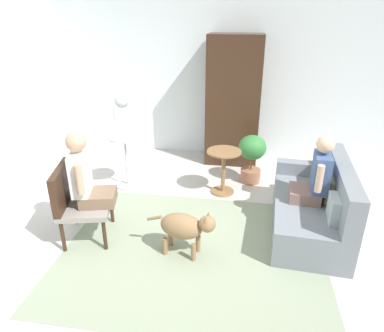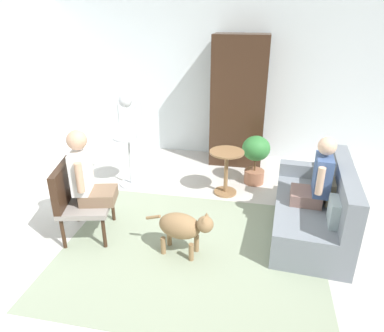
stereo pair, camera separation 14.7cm
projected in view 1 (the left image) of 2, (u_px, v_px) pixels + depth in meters
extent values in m
plane|color=beige|center=(196.00, 240.00, 4.18)|extent=(7.52, 7.52, 0.00)
cube|color=silver|center=(220.00, 81.00, 6.28)|extent=(6.87, 0.12, 2.71)
cube|color=gray|center=(193.00, 250.00, 3.98)|extent=(2.92, 2.44, 0.01)
cube|color=slate|center=(308.00, 215.00, 4.29)|extent=(0.94, 1.71, 0.42)
cube|color=slate|center=(342.00, 185.00, 4.05)|extent=(0.30, 1.66, 0.47)
cube|color=slate|center=(307.00, 169.00, 4.83)|extent=(0.84, 0.24, 0.18)
cube|color=#9EB2B7|center=(334.00, 209.00, 3.74)|extent=(0.12, 0.33, 0.28)
cube|color=#C6B284|center=(329.00, 189.00, 4.16)|extent=(0.12, 0.29, 0.28)
cube|color=gray|center=(324.00, 174.00, 4.55)|extent=(0.12, 0.34, 0.28)
cylinder|color=#382316|center=(112.00, 209.00, 4.46)|extent=(0.04, 0.04, 0.39)
cylinder|color=#382316|center=(105.00, 235.00, 3.94)|extent=(0.04, 0.04, 0.39)
cylinder|color=#382316|center=(75.00, 210.00, 4.43)|extent=(0.04, 0.04, 0.39)
cylinder|color=#382316|center=(63.00, 236.00, 3.91)|extent=(0.04, 0.04, 0.39)
cube|color=gray|center=(86.00, 205.00, 4.09)|extent=(0.70, 0.79, 0.06)
cube|color=#382316|center=(62.00, 186.00, 3.97)|extent=(0.23, 0.68, 0.46)
cube|color=#816159|center=(304.00, 194.00, 4.20)|extent=(0.38, 0.39, 0.14)
cube|color=#3F598C|center=(321.00, 173.00, 4.04)|extent=(0.21, 0.38, 0.46)
sphere|color=#DDB293|center=(326.00, 144.00, 3.90)|extent=(0.20, 0.20, 0.20)
cylinder|color=#DDB293|center=(320.00, 179.00, 3.84)|extent=(0.08, 0.08, 0.32)
cylinder|color=#DDB293|center=(316.00, 163.00, 4.24)|extent=(0.08, 0.08, 0.32)
cube|color=#7B604A|center=(98.00, 197.00, 4.06)|extent=(0.47, 0.44, 0.14)
cube|color=white|center=(80.00, 173.00, 3.92)|extent=(0.26, 0.39, 0.49)
sphere|color=tan|center=(76.00, 142.00, 3.77)|extent=(0.22, 0.22, 0.22)
cylinder|color=tan|center=(87.00, 164.00, 4.11)|extent=(0.08, 0.08, 0.34)
cylinder|color=tan|center=(79.00, 180.00, 3.72)|extent=(0.08, 0.08, 0.34)
cylinder|color=olive|center=(224.00, 152.00, 5.01)|extent=(0.50, 0.50, 0.02)
cylinder|color=olive|center=(223.00, 173.00, 5.15)|extent=(0.06, 0.06, 0.65)
cylinder|color=olive|center=(223.00, 191.00, 5.27)|extent=(0.34, 0.34, 0.03)
ellipsoid|color=olive|center=(181.00, 226.00, 3.81)|extent=(0.52, 0.36, 0.28)
sphere|color=olive|center=(207.00, 224.00, 3.70)|extent=(0.18, 0.18, 0.18)
cone|color=olive|center=(209.00, 215.00, 3.70)|extent=(0.06, 0.06, 0.06)
cone|color=olive|center=(206.00, 219.00, 3.62)|extent=(0.06, 0.06, 0.06)
cylinder|color=olive|center=(154.00, 218.00, 3.89)|extent=(0.18, 0.06, 0.10)
cylinder|color=olive|center=(198.00, 243.00, 3.94)|extent=(0.06, 0.06, 0.21)
cylinder|color=olive|center=(193.00, 252.00, 3.79)|extent=(0.06, 0.06, 0.21)
cylinder|color=olive|center=(170.00, 238.00, 4.04)|extent=(0.06, 0.06, 0.21)
cylinder|color=olive|center=(165.00, 246.00, 3.89)|extent=(0.06, 0.06, 0.21)
cylinder|color=silver|center=(128.00, 185.00, 5.47)|extent=(0.36, 0.36, 0.03)
cylinder|color=silver|center=(126.00, 163.00, 5.32)|extent=(0.04, 0.04, 0.79)
cylinder|color=silver|center=(124.00, 138.00, 5.16)|extent=(0.48, 0.48, 0.02)
cylinder|color=silver|center=(138.00, 120.00, 5.01)|extent=(0.01, 0.01, 0.53)
cylinder|color=silver|center=(138.00, 118.00, 5.14)|extent=(0.01, 0.01, 0.53)
cylinder|color=silver|center=(132.00, 116.00, 5.23)|extent=(0.01, 0.01, 0.53)
cylinder|color=silver|center=(123.00, 115.00, 5.25)|extent=(0.01, 0.01, 0.53)
cylinder|color=silver|center=(114.00, 116.00, 5.19)|extent=(0.01, 0.01, 0.53)
cylinder|color=silver|center=(108.00, 119.00, 5.08)|extent=(0.01, 0.01, 0.53)
cylinder|color=silver|center=(107.00, 122.00, 4.95)|extent=(0.01, 0.01, 0.53)
cylinder|color=silver|center=(113.00, 124.00, 4.86)|extent=(0.01, 0.01, 0.53)
cylinder|color=silver|center=(123.00, 124.00, 4.84)|extent=(0.01, 0.01, 0.53)
cylinder|color=silver|center=(132.00, 123.00, 4.90)|extent=(0.01, 0.01, 0.53)
sphere|color=silver|center=(121.00, 101.00, 4.94)|extent=(0.19, 0.19, 0.19)
cylinder|color=#996047|center=(250.00, 175.00, 5.57)|extent=(0.31, 0.31, 0.21)
cylinder|color=brown|center=(251.00, 164.00, 5.49)|extent=(0.03, 0.03, 0.20)
ellipsoid|color=#317736|center=(252.00, 147.00, 5.38)|extent=(0.43, 0.43, 0.38)
cube|color=#382316|center=(233.00, 101.00, 5.97)|extent=(0.90, 0.56, 2.19)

